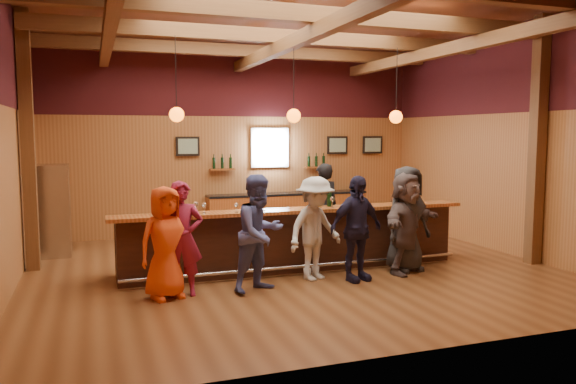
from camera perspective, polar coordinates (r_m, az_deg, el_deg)
name	(u,v)px	position (r m, az deg, el deg)	size (l,w,h in m)	color
room	(293,86)	(9.83, 0.47, 10.73)	(9.04, 9.00, 4.52)	brown
bar_counter	(292,239)	(10.06, 0.37, -4.78)	(6.30, 1.07, 1.11)	black
back_bar_cabinet	(288,212)	(13.78, 0.03, -2.04)	(4.00, 0.52, 0.95)	brown
window	(270,148)	(13.74, -1.86, 4.52)	(0.95, 0.09, 0.95)	silver
framed_pictures	(303,145)	(14.01, 1.54, 4.76)	(5.35, 0.05, 0.45)	black
wine_shelves	(271,165)	(13.70, -1.77, 2.72)	(3.00, 0.18, 0.30)	brown
pendant_lights	(294,115)	(9.74, 0.59, 7.79)	(4.24, 0.24, 1.37)	black
stainless_fridge	(51,211)	(11.89, -22.93, -1.74)	(0.70, 0.70, 1.80)	silver
customer_orange	(166,243)	(8.36, -12.33, -5.04)	(0.80, 0.52, 1.65)	#EC4916
customer_redvest	(182,239)	(8.45, -10.74, -4.67)	(0.62, 0.41, 1.71)	maroon
customer_denim	(260,233)	(8.54, -2.87, -4.19)	(0.87, 0.68, 1.79)	#4A5394
customer_white	(315,229)	(9.20, 2.77, -3.73)	(1.10, 0.63, 1.70)	beige
customer_navy	(356,228)	(9.19, 6.93, -3.69)	(1.01, 0.42, 1.73)	#1D1A35
customer_brown	(406,223)	(9.81, 11.90, -3.11)	(1.62, 0.52, 1.75)	#574746
customer_dark	(407,219)	(9.99, 11.97, -2.68)	(0.90, 0.58, 1.84)	#232325
bartender	(323,208)	(11.35, 3.58, -1.61)	(0.66, 0.43, 1.80)	black
ice_bucket	(315,199)	(9.89, 2.78, -0.77)	(0.24, 0.24, 0.26)	olive
bottle_a	(330,199)	(9.95, 4.25, -0.75)	(0.07, 0.07, 0.32)	black
bottle_b	(329,198)	(10.01, 4.21, -0.58)	(0.08, 0.08, 0.38)	black
glass_a	(154,206)	(9.17, -13.50, -1.41)	(0.09, 0.09, 0.19)	silver
glass_b	(196,205)	(9.18, -9.36, -1.31)	(0.09, 0.09, 0.19)	silver
glass_c	(204,206)	(9.20, -8.52, -1.38)	(0.08, 0.08, 0.17)	silver
glass_d	(236,205)	(9.22, -5.27, -1.37)	(0.07, 0.07, 0.16)	silver
glass_e	(264,204)	(9.40, -2.48, -1.20)	(0.07, 0.07, 0.16)	silver
glass_f	(332,200)	(9.84, 4.54, -0.78)	(0.08, 0.08, 0.19)	silver
glass_g	(358,198)	(10.20, 7.16, -0.58)	(0.08, 0.08, 0.19)	silver
glass_h	(397,197)	(10.50, 11.05, -0.51)	(0.08, 0.08, 0.17)	silver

